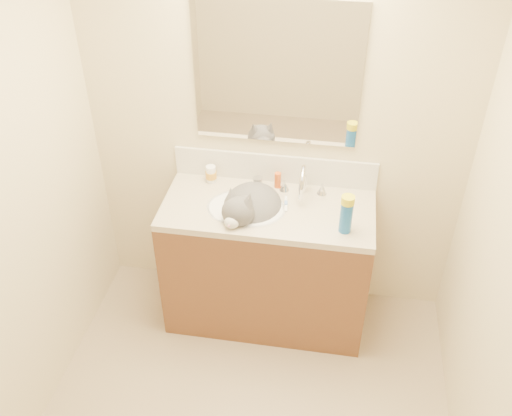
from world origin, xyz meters
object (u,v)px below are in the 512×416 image
(cat, at_px, (250,209))
(vanity_cabinet, at_px, (267,266))
(amber_bottle, at_px, (278,180))
(spray_can, at_px, (346,217))
(pill_bottle, at_px, (211,174))
(faucet, at_px, (303,183))
(silver_jar, at_px, (258,182))
(basin, at_px, (246,218))

(cat, bearing_deg, vanity_cabinet, 28.41)
(vanity_cabinet, height_order, amber_bottle, amber_bottle)
(amber_bottle, distance_m, spray_can, 0.54)
(pill_bottle, xyz_separation_m, spray_can, (0.81, -0.34, 0.04))
(faucet, distance_m, cat, 0.33)
(cat, relative_size, spray_can, 2.84)
(cat, bearing_deg, amber_bottle, 77.80)
(silver_jar, bearing_deg, vanity_cabinet, -64.55)
(cat, xyz_separation_m, amber_bottle, (0.13, 0.22, 0.06))
(cat, height_order, silver_jar, cat)
(silver_jar, bearing_deg, faucet, -10.42)
(pill_bottle, bearing_deg, spray_can, -23.08)
(basin, relative_size, silver_jar, 7.08)
(spray_can, bearing_deg, pill_bottle, 156.92)
(vanity_cabinet, relative_size, faucet, 4.29)
(cat, xyz_separation_m, pill_bottle, (-0.27, 0.22, 0.07))
(faucet, bearing_deg, basin, -150.88)
(cat, xyz_separation_m, spray_can, (0.53, -0.13, 0.10))
(basin, relative_size, spray_can, 2.49)
(amber_bottle, bearing_deg, faucet, -23.68)
(basin, bearing_deg, cat, 25.35)
(cat, relative_size, silver_jar, 8.08)
(faucet, relative_size, silver_jar, 4.40)
(cat, bearing_deg, silver_jar, 104.38)
(basin, xyz_separation_m, silver_jar, (0.03, 0.22, 0.10))
(faucet, bearing_deg, spray_can, -48.09)
(amber_bottle, height_order, spray_can, spray_can)
(amber_bottle, xyz_separation_m, spray_can, (0.41, -0.35, 0.04))
(basin, distance_m, amber_bottle, 0.30)
(faucet, bearing_deg, vanity_cabinet, -142.71)
(pill_bottle, height_order, amber_bottle, pill_bottle)
(silver_jar, bearing_deg, cat, -92.67)
(vanity_cabinet, bearing_deg, basin, -165.96)
(cat, height_order, amber_bottle, cat)
(faucet, xyz_separation_m, pill_bottle, (-0.55, 0.06, -0.03))
(pill_bottle, bearing_deg, cat, -38.47)
(pill_bottle, distance_m, amber_bottle, 0.40)
(basin, distance_m, silver_jar, 0.24)
(faucet, height_order, spray_can, faucet)
(pill_bottle, bearing_deg, amber_bottle, 0.97)
(basin, bearing_deg, faucet, 29.12)
(faucet, distance_m, amber_bottle, 0.17)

